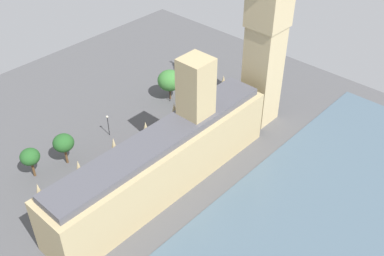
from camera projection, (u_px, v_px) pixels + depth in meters
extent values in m
plane|color=#4C4C4F|center=(158.00, 181.00, 103.71)|extent=(140.95, 140.95, 0.00)
cube|color=tan|center=(163.00, 164.00, 98.78)|extent=(10.60, 57.54, 12.84)
cube|color=tan|center=(196.00, 115.00, 100.41)|extent=(6.18, 6.18, 27.75)
cube|color=#4C4C54|center=(162.00, 137.00, 94.45)|extent=(8.06, 55.24, 1.60)
cone|color=tan|center=(223.00, 80.00, 112.12)|extent=(1.20, 1.20, 2.41)
cone|color=tan|center=(200.00, 95.00, 107.14)|extent=(1.20, 1.20, 2.05)
cone|color=tan|center=(174.00, 108.00, 101.80)|extent=(1.20, 1.20, 2.90)
cone|color=tan|center=(146.00, 126.00, 96.88)|extent=(1.20, 1.20, 2.35)
cone|color=tan|center=(114.00, 144.00, 91.56)|extent=(1.20, 1.20, 3.11)
cone|color=tan|center=(78.00, 166.00, 86.63)|extent=(1.20, 1.20, 2.60)
cone|color=tan|center=(38.00, 189.00, 81.48)|extent=(1.20, 1.20, 2.82)
cube|color=tan|center=(262.00, 75.00, 115.72)|extent=(7.56, 7.56, 26.40)
cube|color=tan|center=(269.00, 6.00, 104.92)|extent=(8.31, 8.31, 9.64)
cylinder|color=silver|center=(254.00, 2.00, 107.25)|extent=(0.25, 5.74, 5.74)
torus|color=black|center=(254.00, 2.00, 107.25)|extent=(0.24, 5.98, 5.98)
cylinder|color=silver|center=(280.00, 1.00, 107.46)|extent=(5.74, 0.25, 5.74)
torus|color=black|center=(280.00, 1.00, 107.46)|extent=(5.98, 0.24, 5.98)
cube|color=#B7B7BC|center=(186.00, 114.00, 123.81)|extent=(2.17, 4.42, 0.75)
cube|color=black|center=(187.00, 111.00, 123.50)|extent=(1.69, 2.53, 0.65)
cylinder|color=black|center=(184.00, 118.00, 122.85)|extent=(0.32, 0.70, 0.68)
cylinder|color=black|center=(180.00, 115.00, 123.79)|extent=(0.32, 0.70, 0.68)
cylinder|color=black|center=(192.00, 114.00, 124.28)|extent=(0.32, 0.70, 0.68)
cylinder|color=black|center=(188.00, 112.00, 125.22)|extent=(0.32, 0.70, 0.68)
cube|color=#B20C0F|center=(145.00, 144.00, 110.21)|extent=(3.65, 10.71, 4.20)
cube|color=black|center=(145.00, 144.00, 110.16)|extent=(3.67, 10.32, 0.70)
cylinder|color=black|center=(136.00, 160.00, 108.84)|extent=(0.47, 1.13, 1.10)
cylinder|color=black|center=(130.00, 155.00, 110.23)|extent=(0.47, 1.13, 1.10)
cylinder|color=black|center=(160.00, 147.00, 112.70)|extent=(0.47, 1.13, 1.10)
cylinder|color=black|center=(155.00, 142.00, 114.09)|extent=(0.47, 1.13, 1.10)
cube|color=silver|center=(80.00, 192.00, 99.86)|extent=(2.15, 4.50, 0.75)
cube|color=black|center=(81.00, 190.00, 99.56)|extent=(1.73, 2.55, 0.65)
cylinder|color=black|center=(77.00, 199.00, 98.81)|extent=(0.29, 0.69, 0.68)
cylinder|color=black|center=(73.00, 195.00, 99.80)|extent=(0.29, 0.69, 0.68)
cylinder|color=black|center=(88.00, 193.00, 100.37)|extent=(0.29, 0.69, 0.68)
cylinder|color=black|center=(84.00, 189.00, 101.37)|extent=(0.29, 0.69, 0.68)
cylinder|color=maroon|center=(74.00, 207.00, 96.35)|extent=(0.49, 0.49, 1.36)
sphere|color=beige|center=(73.00, 205.00, 95.86)|extent=(0.26, 0.26, 0.26)
cube|color=black|center=(75.00, 208.00, 96.17)|extent=(0.12, 0.32, 0.24)
cylinder|color=black|center=(125.00, 175.00, 104.37)|extent=(0.64, 0.64, 1.37)
sphere|color=#8C6647|center=(124.00, 172.00, 103.88)|extent=(0.26, 0.26, 0.26)
cube|color=navy|center=(126.00, 175.00, 104.34)|extent=(0.29, 0.29, 0.25)
cylinder|color=gray|center=(89.00, 202.00, 97.70)|extent=(0.46, 0.46, 1.38)
sphere|color=beige|center=(89.00, 199.00, 97.21)|extent=(0.26, 0.26, 0.26)
cube|color=gray|center=(90.00, 202.00, 97.50)|extent=(0.10, 0.32, 0.25)
cylinder|color=brown|center=(170.00, 93.00, 129.97)|extent=(0.56, 0.56, 3.51)
ellipsoid|color=#387533|center=(170.00, 80.00, 127.39)|extent=(6.78, 6.78, 5.76)
cylinder|color=brown|center=(33.00, 169.00, 104.01)|extent=(0.56, 0.56, 4.02)
ellipsoid|color=#235623|center=(30.00, 157.00, 101.81)|extent=(4.44, 4.44, 3.77)
cylinder|color=brown|center=(66.00, 156.00, 107.69)|extent=(0.56, 0.56, 4.09)
ellipsoid|color=#235623|center=(63.00, 143.00, 105.36)|extent=(4.89, 4.89, 4.16)
cylinder|color=black|center=(170.00, 93.00, 128.46)|extent=(0.18, 0.18, 5.39)
sphere|color=#F2EAC6|center=(169.00, 84.00, 126.68)|extent=(0.56, 0.56, 0.56)
cylinder|color=black|center=(108.00, 126.00, 115.86)|extent=(0.18, 0.18, 5.41)
sphere|color=#F2EAC6|center=(107.00, 117.00, 114.07)|extent=(0.56, 0.56, 0.56)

